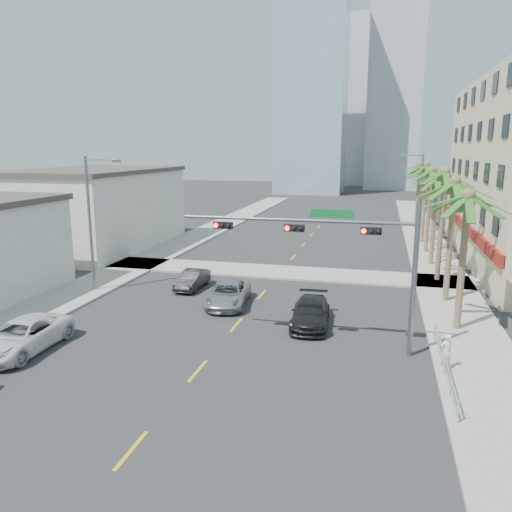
{
  "coord_description": "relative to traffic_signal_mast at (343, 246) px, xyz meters",
  "views": [
    {
      "loc": [
        7.37,
        -14.91,
        9.48
      ],
      "look_at": [
        0.62,
        11.94,
        3.5
      ],
      "focal_mm": 35.0,
      "sensor_mm": 36.0,
      "label": 1
    }
  ],
  "objects": [
    {
      "name": "palm_tree_1",
      "position": [
        5.82,
        9.25,
        2.37
      ],
      "size": [
        4.8,
        4.8,
        8.16
      ],
      "color": "brown",
      "rests_on": "ground"
    },
    {
      "name": "streetlight_left",
      "position": [
        -16.78,
        6.05,
        -0.0
      ],
      "size": [
        2.55,
        0.25,
        9.0
      ],
      "color": "slate",
      "rests_on": "ground"
    },
    {
      "name": "tower_far_right",
      "position": [
        3.22,
        102.05,
        24.94
      ],
      "size": [
        12.0,
        12.0,
        60.0
      ],
      "primitive_type": "cube",
      "color": "#ADADB2",
      "rests_on": "ground"
    },
    {
      "name": "car_parked_far",
      "position": [
        -14.65,
        -3.93,
        -4.3
      ],
      "size": [
        2.55,
        5.47,
        1.52
      ],
      "primitive_type": "imported",
      "rotation": [
        0.0,
        0.0,
        0.01
      ],
      "color": "white",
      "rests_on": "ground"
    },
    {
      "name": "sidewalk_left",
      "position": [
        -17.78,
        12.05,
        -4.99
      ],
      "size": [
        4.0,
        120.0,
        0.15
      ],
      "primitive_type": "cube",
      "color": "gray",
      "rests_on": "ground"
    },
    {
      "name": "car_lane_left",
      "position": [
        -10.78,
        8.32,
        -4.42
      ],
      "size": [
        1.37,
        3.88,
        1.28
      ],
      "primitive_type": "imported",
      "rotation": [
        0.0,
        0.0,
        -0.01
      ],
      "color": "black",
      "rests_on": "ground"
    },
    {
      "name": "building_left_far",
      "position": [
        -25.28,
        20.05,
        -1.46
      ],
      "size": [
        11.0,
        18.0,
        7.2
      ],
      "primitive_type": "cube",
      "color": "beige",
      "rests_on": "ground"
    },
    {
      "name": "palm_tree_0",
      "position": [
        5.82,
        4.05,
        2.02
      ],
      "size": [
        4.8,
        4.8,
        7.8
      ],
      "color": "brown",
      "rests_on": "ground"
    },
    {
      "name": "palm_tree_2",
      "position": [
        5.82,
        14.45,
        2.72
      ],
      "size": [
        4.8,
        4.8,
        8.52
      ],
      "color": "brown",
      "rests_on": "ground"
    },
    {
      "name": "tower_far_left",
      "position": [
        -13.78,
        87.05,
        18.94
      ],
      "size": [
        14.0,
        14.0,
        48.0
      ],
      "primitive_type": "cube",
      "color": "#99B2C6",
      "rests_on": "ground"
    },
    {
      "name": "car_lane_center",
      "position": [
        -7.28,
        5.35,
        -4.37
      ],
      "size": [
        2.91,
        5.25,
        1.39
      ],
      "primitive_type": "imported",
      "rotation": [
        0.0,
        0.0,
        0.12
      ],
      "color": "#ADADB2",
      "rests_on": "ground"
    },
    {
      "name": "palm_tree_4",
      "position": [
        5.82,
        24.85,
        2.37
      ],
      "size": [
        4.8,
        4.8,
        8.16
      ],
      "color": "brown",
      "rests_on": "ground"
    },
    {
      "name": "ground",
      "position": [
        -5.78,
        -7.95,
        -5.06
      ],
      "size": [
        260.0,
        260.0,
        0.0
      ],
      "primitive_type": "plane",
      "color": "#262628",
      "rests_on": "ground"
    },
    {
      "name": "traffic_signal_mast",
      "position": [
        0.0,
        0.0,
        0.0
      ],
      "size": [
        11.12,
        0.54,
        7.2
      ],
      "color": "slate",
      "rests_on": "ground"
    },
    {
      "name": "streetlight_right",
      "position": [
        5.21,
        30.05,
        -0.0
      ],
      "size": [
        2.55,
        0.25,
        9.0
      ],
      "color": "slate",
      "rests_on": "ground"
    },
    {
      "name": "palm_tree_7",
      "position": [
        5.82,
        40.45,
        2.37
      ],
      "size": [
        4.8,
        4.8,
        8.16
      ],
      "color": "brown",
      "rests_on": "ground"
    },
    {
      "name": "tower_far_center",
      "position": [
        -8.78,
        117.05,
        15.94
      ],
      "size": [
        16.0,
        16.0,
        42.0
      ],
      "primitive_type": "cube",
      "color": "#ADADB2",
      "rests_on": "ground"
    },
    {
      "name": "palm_tree_5",
      "position": [
        5.82,
        30.05,
        2.72
      ],
      "size": [
        4.8,
        4.8,
        8.52
      ],
      "color": "brown",
      "rests_on": "ground"
    },
    {
      "name": "pedestrian",
      "position": [
        4.62,
        -1.42,
        -4.12
      ],
      "size": [
        0.69,
        0.61,
        1.59
      ],
      "primitive_type": "imported",
      "rotation": [
        0.0,
        0.0,
        3.63
      ],
      "color": "white",
      "rests_on": "sidewalk_right"
    },
    {
      "name": "car_lane_right",
      "position": [
        -1.85,
        3.02,
        -4.35
      ],
      "size": [
        2.3,
        5.0,
        1.41
      ],
      "primitive_type": "imported",
      "rotation": [
        0.0,
        0.0,
        0.07
      ],
      "color": "black",
      "rests_on": "ground"
    },
    {
      "name": "palm_tree_6",
      "position": [
        5.82,
        35.25,
        2.02
      ],
      "size": [
        4.8,
        4.8,
        7.8
      ],
      "color": "brown",
      "rests_on": "ground"
    },
    {
      "name": "guardrail",
      "position": [
        4.52,
        -1.95,
        -4.39
      ],
      "size": [
        0.08,
        8.08,
        1.0
      ],
      "color": "silver",
      "rests_on": "ground"
    },
    {
      "name": "sidewalk_cross",
      "position": [
        -5.78,
        14.05,
        -4.99
      ],
      "size": [
        80.0,
        4.0,
        0.15
      ],
      "primitive_type": "cube",
      "color": "gray",
      "rests_on": "ground"
    },
    {
      "name": "palm_tree_3",
      "position": [
        5.82,
        19.65,
        2.02
      ],
      "size": [
        4.8,
        4.8,
        7.8
      ],
      "color": "brown",
      "rests_on": "ground"
    },
    {
      "name": "sidewalk_right",
      "position": [
        6.22,
        12.05,
        -4.99
      ],
      "size": [
        4.0,
        120.0,
        0.15
      ],
      "primitive_type": "cube",
      "color": "gray",
      "rests_on": "ground"
    }
  ]
}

